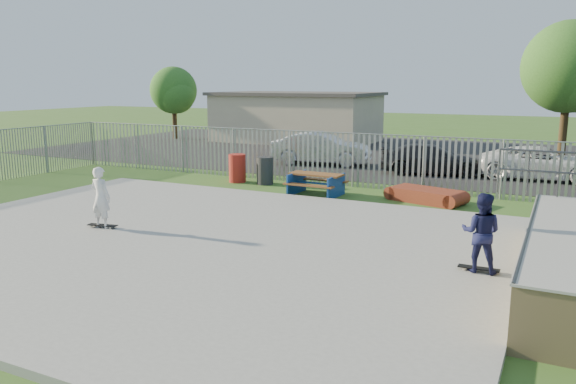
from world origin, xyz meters
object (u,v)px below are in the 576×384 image
at_px(car_dark, 431,159).
at_px(tree_mid, 569,67).
at_px(trash_bin_red, 237,168).
at_px(tree_left, 174,90).
at_px(funbox, 426,195).
at_px(skater_navy, 481,233).
at_px(picnic_table, 316,184).
at_px(car_white, 542,163).
at_px(trash_bin_grey, 265,171).
at_px(skater_white, 101,197).
at_px(car_silver, 321,148).

bearing_deg(car_dark, tree_mid, -49.46).
xyz_separation_m(trash_bin_red, tree_left, (-12.77, 12.68, 2.74)).
distance_m(funbox, car_dark, 5.79).
xyz_separation_m(car_dark, skater_navy, (3.70, -12.52, 0.30)).
bearing_deg(picnic_table, car_dark, 69.74).
bearing_deg(funbox, car_white, 79.38).
relative_size(car_white, tree_left, 0.96).
bearing_deg(trash_bin_grey, trash_bin_red, -177.05).
relative_size(trash_bin_red, trash_bin_grey, 1.04).
relative_size(car_dark, skater_white, 2.70).
distance_m(funbox, skater_white, 10.11).
bearing_deg(tree_mid, car_silver, -148.71).
bearing_deg(funbox, trash_bin_grey, -168.58).
bearing_deg(trash_bin_grey, tree_mid, 49.69).
bearing_deg(trash_bin_red, skater_white, -84.00).
distance_m(car_dark, skater_navy, 13.06).
height_order(car_dark, skater_white, skater_white).
bearing_deg(car_dark, car_white, -94.85).
bearing_deg(car_dark, car_silver, 71.21).
height_order(picnic_table, trash_bin_grey, trash_bin_grey).
height_order(funbox, car_dark, car_dark).
distance_m(trash_bin_grey, skater_navy, 11.52).
distance_m(trash_bin_red, skater_white, 8.10).
distance_m(car_dark, car_white, 4.30).
relative_size(picnic_table, skater_navy, 1.17).
bearing_deg(trash_bin_grey, car_white, 31.63).
xyz_separation_m(picnic_table, funbox, (3.65, 0.60, -0.18)).
relative_size(trash_bin_grey, tree_left, 0.21).
bearing_deg(trash_bin_grey, skater_navy, -39.66).
distance_m(tree_mid, skater_white, 22.78).
relative_size(picnic_table, car_white, 0.40).
distance_m(picnic_table, funbox, 3.71).
bearing_deg(car_white, tree_mid, -8.72).
bearing_deg(car_silver, tree_mid, -70.19).
bearing_deg(picnic_table, skater_navy, -43.02).
height_order(trash_bin_grey, skater_white, skater_white).
xyz_separation_m(funbox, car_dark, (-1.09, 5.67, 0.43)).
bearing_deg(funbox, car_dark, 116.88).
xyz_separation_m(trash_bin_grey, tree_left, (-13.97, 12.62, 2.77)).
xyz_separation_m(tree_left, skater_navy, (22.84, -19.97, -2.35)).
relative_size(picnic_table, car_silver, 0.40).
bearing_deg(tree_left, car_white, -16.25).
bearing_deg(car_white, picnic_table, 132.58).
height_order(picnic_table, funbox, picnic_table).
bearing_deg(trash_bin_red, tree_left, 135.20).
relative_size(car_silver, car_dark, 1.08).
height_order(car_dark, skater_navy, skater_navy).
xyz_separation_m(tree_left, skater_white, (13.62, -20.73, -2.35)).
bearing_deg(car_dark, tree_left, 55.46).
xyz_separation_m(funbox, skater_navy, (2.60, -6.85, 0.73)).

